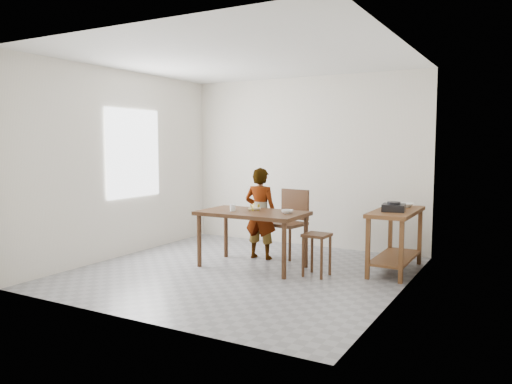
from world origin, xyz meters
The scene contains 17 objects.
floor centered at (0.00, 0.00, -0.02)m, with size 4.00×4.00×0.04m, color gray.
ceiling centered at (0.00, 0.00, 2.72)m, with size 4.00×4.00×0.04m, color white.
wall_back centered at (0.00, 2.02, 1.35)m, with size 4.00×0.04×2.70m, color white.
wall_front centered at (0.00, -2.02, 1.35)m, with size 4.00×0.04×2.70m, color white.
wall_left centered at (-2.02, 0.00, 1.35)m, with size 0.04×4.00×2.70m, color white.
wall_right centered at (2.02, 0.00, 1.35)m, with size 0.04×4.00×2.70m, color white.
window_pane centered at (-1.97, 0.20, 1.50)m, with size 0.02×1.10×1.30m, color white.
dining_table centered at (0.00, 0.30, 0.38)m, with size 1.40×0.80×0.75m, color #412615, non-canonical shape.
prep_counter centered at (1.72, 1.00, 0.40)m, with size 0.50×1.20×0.80m, color brown, non-canonical shape.
child centered at (-0.15, 0.79, 0.65)m, with size 0.48×0.31×1.31m, color white.
dining_chair centered at (0.13, 1.08, 0.49)m, with size 0.47×0.47×0.97m, color #412615, non-canonical shape.
stool centered at (0.92, 0.29, 0.27)m, with size 0.30×0.30×0.53m, color #412615, non-canonical shape.
glass_tumbler centered at (-0.25, 0.20, 0.79)m, with size 0.07×0.07×0.09m, color white.
small_bowl centered at (0.49, 0.35, 0.77)m, with size 0.15×0.15×0.05m, color white.
banana centered at (-0.01, 0.38, 0.78)m, with size 0.18×0.13×0.06m, color yellow, non-canonical shape.
serving_bowl centered at (1.75, 1.34, 0.83)m, with size 0.22×0.22×0.06m, color white.
gas_burner centered at (1.72, 0.85, 0.85)m, with size 0.27×0.27×0.09m, color black.
Camera 1 is at (3.23, -5.39, 1.65)m, focal length 35.00 mm.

